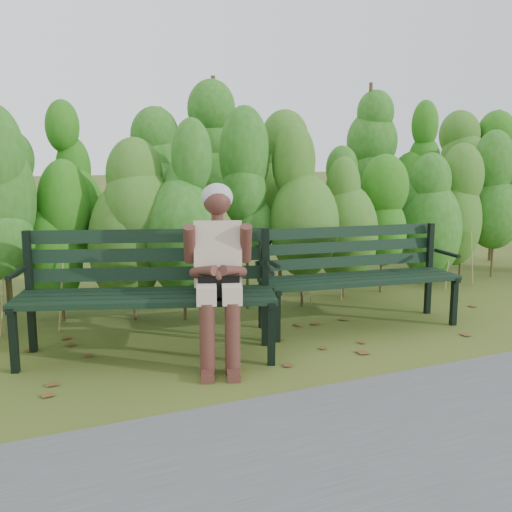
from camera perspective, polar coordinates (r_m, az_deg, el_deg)
name	(u,v)px	position (r m, az deg, el deg)	size (l,w,h in m)	color
ground	(273,348)	(5.22, 1.58, -8.74)	(80.00, 80.00, 0.00)	#3B4D1A
footpath	(451,469)	(3.53, 18.11, -18.73)	(60.00, 2.50, 0.01)	#474749
hedge_band	(200,189)	(6.69, -5.32, 6.33)	(11.04, 1.67, 2.42)	#47381E
leaf_litter	(287,353)	(5.09, 2.92, -9.23)	(5.70, 2.09, 0.01)	brown
bench_left	(148,283)	(5.00, -10.28, -2.52)	(2.17, 1.31, 1.03)	black
bench_right	(355,268)	(5.88, 9.41, -1.12)	(1.96, 0.86, 0.95)	black
seated_woman	(218,262)	(4.73, -3.63, -0.54)	(0.62, 0.86, 1.42)	tan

